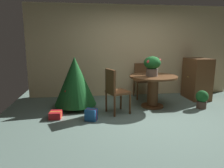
{
  "coord_description": "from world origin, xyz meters",
  "views": [
    {
      "loc": [
        -1.42,
        -3.87,
        1.56
      ],
      "look_at": [
        -0.85,
        0.43,
        0.69
      ],
      "focal_mm": 33.52,
      "sensor_mm": 36.0,
      "label": 1
    }
  ],
  "objects_px": {
    "holiday_tree": "(75,81)",
    "wooden_cabinet": "(197,79)",
    "flower_vase": "(152,65)",
    "potted_plant": "(202,99)",
    "round_dining_table": "(153,86)",
    "gift_box_red": "(56,115)",
    "wooden_chair_left": "(115,89)",
    "wooden_chair_far": "(143,78)",
    "gift_box_blue": "(91,115)"
  },
  "relations": [
    {
      "from": "gift_box_blue",
      "to": "flower_vase",
      "type": "bearing_deg",
      "value": 24.74
    },
    {
      "from": "wooden_chair_left",
      "to": "gift_box_red",
      "type": "height_order",
      "value": "wooden_chair_left"
    },
    {
      "from": "round_dining_table",
      "to": "holiday_tree",
      "type": "relative_size",
      "value": 0.93
    },
    {
      "from": "wooden_cabinet",
      "to": "potted_plant",
      "type": "height_order",
      "value": "wooden_cabinet"
    },
    {
      "from": "wooden_chair_left",
      "to": "holiday_tree",
      "type": "xyz_separation_m",
      "value": [
        -0.88,
        0.52,
        0.1
      ]
    },
    {
      "from": "wooden_chair_far",
      "to": "potted_plant",
      "type": "height_order",
      "value": "wooden_chair_far"
    },
    {
      "from": "round_dining_table",
      "to": "gift_box_red",
      "type": "relative_size",
      "value": 4.1
    },
    {
      "from": "holiday_tree",
      "to": "gift_box_blue",
      "type": "distance_m",
      "value": 1.1
    },
    {
      "from": "flower_vase",
      "to": "round_dining_table",
      "type": "bearing_deg",
      "value": 43.51
    },
    {
      "from": "wooden_chair_far",
      "to": "gift_box_red",
      "type": "xyz_separation_m",
      "value": [
        -2.25,
        -1.44,
        -0.48
      ]
    },
    {
      "from": "round_dining_table",
      "to": "gift_box_red",
      "type": "bearing_deg",
      "value": -167.18
    },
    {
      "from": "gift_box_blue",
      "to": "wooden_chair_far",
      "type": "bearing_deg",
      "value": 47.42
    },
    {
      "from": "gift_box_blue",
      "to": "potted_plant",
      "type": "relative_size",
      "value": 0.63
    },
    {
      "from": "wooden_chair_far",
      "to": "flower_vase",
      "type": "bearing_deg",
      "value": -93.24
    },
    {
      "from": "wooden_chair_left",
      "to": "gift_box_blue",
      "type": "relative_size",
      "value": 3.59
    },
    {
      "from": "round_dining_table",
      "to": "flower_vase",
      "type": "xyz_separation_m",
      "value": [
        -0.06,
        -0.05,
        0.52
      ]
    },
    {
      "from": "holiday_tree",
      "to": "gift_box_blue",
      "type": "bearing_deg",
      "value": -69.04
    },
    {
      "from": "flower_vase",
      "to": "gift_box_blue",
      "type": "xyz_separation_m",
      "value": [
        -1.47,
        -0.68,
        -0.92
      ]
    },
    {
      "from": "holiday_tree",
      "to": "potted_plant",
      "type": "relative_size",
      "value": 2.8
    },
    {
      "from": "round_dining_table",
      "to": "wooden_cabinet",
      "type": "distance_m",
      "value": 1.59
    },
    {
      "from": "wooden_cabinet",
      "to": "round_dining_table",
      "type": "bearing_deg",
      "value": -157.67
    },
    {
      "from": "holiday_tree",
      "to": "potted_plant",
      "type": "height_order",
      "value": "holiday_tree"
    },
    {
      "from": "flower_vase",
      "to": "wooden_chair_left",
      "type": "distance_m",
      "value": 1.1
    },
    {
      "from": "wooden_chair_left",
      "to": "gift_box_red",
      "type": "distance_m",
      "value": 1.36
    },
    {
      "from": "gift_box_red",
      "to": "potted_plant",
      "type": "xyz_separation_m",
      "value": [
        3.38,
        0.23,
        0.17
      ]
    },
    {
      "from": "flower_vase",
      "to": "wooden_cabinet",
      "type": "relative_size",
      "value": 0.41
    },
    {
      "from": "holiday_tree",
      "to": "wooden_cabinet",
      "type": "distance_m",
      "value": 3.36
    },
    {
      "from": "wooden_cabinet",
      "to": "potted_plant",
      "type": "bearing_deg",
      "value": -111.08
    },
    {
      "from": "flower_vase",
      "to": "gift_box_blue",
      "type": "height_order",
      "value": "flower_vase"
    },
    {
      "from": "round_dining_table",
      "to": "flower_vase",
      "type": "relative_size",
      "value": 2.44
    },
    {
      "from": "wooden_chair_far",
      "to": "wooden_cabinet",
      "type": "bearing_deg",
      "value": -12.47
    },
    {
      "from": "gift_box_blue",
      "to": "wooden_cabinet",
      "type": "relative_size",
      "value": 0.25
    },
    {
      "from": "flower_vase",
      "to": "potted_plant",
      "type": "bearing_deg",
      "value": -11.18
    },
    {
      "from": "flower_vase",
      "to": "gift_box_red",
      "type": "relative_size",
      "value": 1.68
    },
    {
      "from": "wooden_chair_left",
      "to": "flower_vase",
      "type": "bearing_deg",
      "value": 18.22
    },
    {
      "from": "wooden_chair_far",
      "to": "holiday_tree",
      "type": "bearing_deg",
      "value": -157.7
    },
    {
      "from": "wooden_chair_far",
      "to": "potted_plant",
      "type": "bearing_deg",
      "value": -47.17
    },
    {
      "from": "wooden_chair_left",
      "to": "gift_box_blue",
      "type": "xyz_separation_m",
      "value": [
        -0.53,
        -0.37,
        -0.44
      ]
    },
    {
      "from": "holiday_tree",
      "to": "potted_plant",
      "type": "bearing_deg",
      "value": -8.55
    },
    {
      "from": "flower_vase",
      "to": "wooden_cabinet",
      "type": "bearing_deg",
      "value": 23.29
    },
    {
      "from": "gift_box_red",
      "to": "potted_plant",
      "type": "distance_m",
      "value": 3.39
    },
    {
      "from": "round_dining_table",
      "to": "wooden_cabinet",
      "type": "height_order",
      "value": "wooden_cabinet"
    },
    {
      "from": "wooden_chair_left",
      "to": "wooden_cabinet",
      "type": "relative_size",
      "value": 0.88
    },
    {
      "from": "holiday_tree",
      "to": "wooden_cabinet",
      "type": "xyz_separation_m",
      "value": [
        3.33,
        0.44,
        -0.09
      ]
    },
    {
      "from": "wooden_cabinet",
      "to": "flower_vase",
      "type": "bearing_deg",
      "value": -156.71
    },
    {
      "from": "flower_vase",
      "to": "holiday_tree",
      "type": "distance_m",
      "value": 1.86
    },
    {
      "from": "wooden_cabinet",
      "to": "potted_plant",
      "type": "xyz_separation_m",
      "value": [
        -0.34,
        -0.89,
        -0.33
      ]
    },
    {
      "from": "round_dining_table",
      "to": "potted_plant",
      "type": "height_order",
      "value": "round_dining_table"
    },
    {
      "from": "wooden_chair_far",
      "to": "gift_box_red",
      "type": "height_order",
      "value": "wooden_chair_far"
    },
    {
      "from": "wooden_chair_far",
      "to": "holiday_tree",
      "type": "distance_m",
      "value": 2.02
    }
  ]
}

